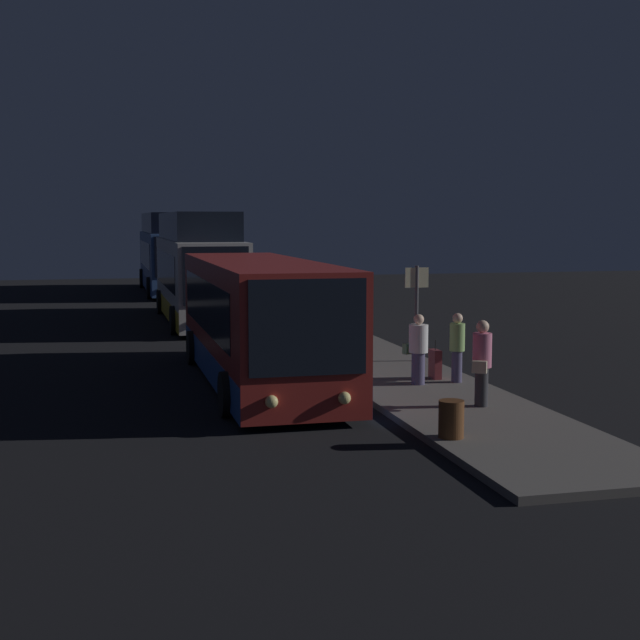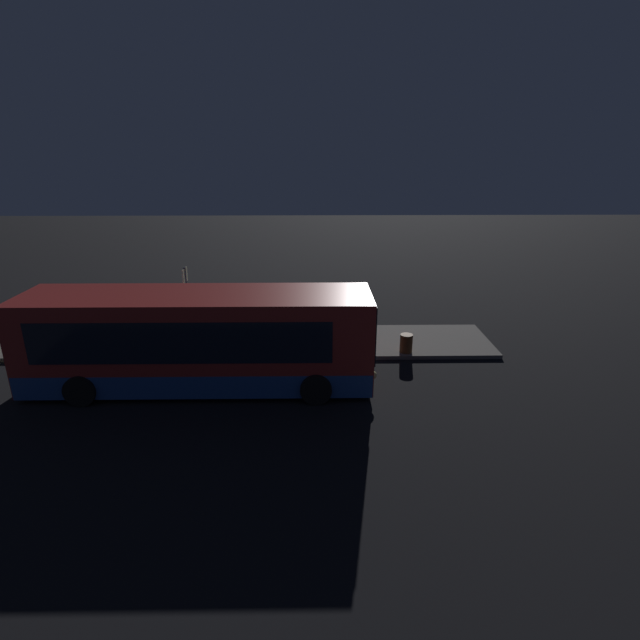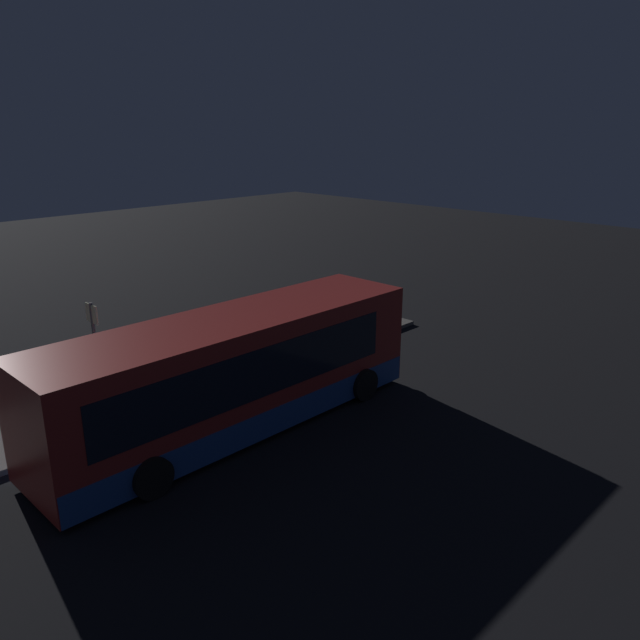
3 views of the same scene
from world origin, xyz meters
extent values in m
plane|color=black|center=(0.00, 0.00, 0.00)|extent=(80.00, 80.00, 0.00)
cube|color=#605B56|center=(0.00, 3.18, 0.07)|extent=(20.00, 3.16, 0.14)
cube|color=maroon|center=(0.01, -0.20, 1.54)|extent=(10.26, 2.48, 2.76)
cube|color=#23478C|center=(0.01, -0.20, 0.51)|extent=(10.21, 2.50, 0.70)
cube|color=black|center=(-0.24, -0.20, 1.87)|extent=(8.42, 2.51, 1.21)
cube|color=black|center=(5.16, -0.20, 1.93)|extent=(0.06, 2.18, 1.77)
sphere|color=#F9E58C|center=(5.18, 0.48, 0.61)|extent=(0.24, 0.24, 0.24)
sphere|color=#F9E58C|center=(5.18, -0.88, 0.61)|extent=(0.24, 0.24, 0.24)
cylinder|color=black|center=(3.50, 1.04, 0.45)|extent=(0.90, 0.30, 0.90)
cylinder|color=black|center=(3.50, -1.44, 0.45)|extent=(0.90, 0.30, 0.90)
cylinder|color=black|center=(-3.17, 1.04, 0.45)|extent=(0.90, 0.30, 0.90)
cylinder|color=black|center=(-3.17, -1.44, 0.45)|extent=(0.90, 0.30, 0.90)
cylinder|color=#4C476B|center=(1.81, 3.16, 0.51)|extent=(0.40, 0.40, 0.73)
cylinder|color=silver|center=(1.81, 3.16, 1.19)|extent=(0.57, 0.57, 0.64)
sphere|color=beige|center=(1.81, 3.16, 1.63)|extent=(0.24, 0.24, 0.24)
cube|color=#598C59|center=(1.52, 3.03, 0.92)|extent=(0.24, 0.31, 0.24)
cylinder|color=#2D2D33|center=(4.40, 3.56, 0.54)|extent=(0.37, 0.37, 0.79)
cylinder|color=#CC6B8C|center=(4.40, 3.56, 1.28)|extent=(0.53, 0.53, 0.69)
sphere|color=beige|center=(4.40, 3.56, 1.75)|extent=(0.26, 0.26, 0.26)
cube|color=beige|center=(4.64, 3.40, 0.98)|extent=(0.27, 0.31, 0.24)
cylinder|color=#4C476B|center=(1.78, 4.12, 0.51)|extent=(0.32, 0.32, 0.73)
cylinder|color=#8CB766|center=(1.78, 4.12, 1.19)|extent=(0.45, 0.45, 0.64)
sphere|color=beige|center=(1.78, 4.12, 1.63)|extent=(0.24, 0.24, 0.24)
cube|color=#598C59|center=(1.52, 4.22, 0.92)|extent=(0.23, 0.31, 0.24)
cube|color=maroon|center=(1.21, 3.81, 0.48)|extent=(0.43, 0.18, 0.69)
cylinder|color=black|center=(1.21, 3.81, 0.95)|extent=(0.02, 0.02, 0.24)
cylinder|color=#4C4C51|center=(-1.42, 4.29, 1.41)|extent=(0.10, 0.10, 2.53)
cube|color=beige|center=(-1.42, 4.29, 2.36)|extent=(0.04, 0.64, 0.53)
cylinder|color=#593319|center=(6.69, 1.97, 0.46)|extent=(0.44, 0.44, 0.65)
camera|label=1|loc=(20.72, -3.82, 3.86)|focal=50.00mm
camera|label=2|loc=(3.42, -14.19, 6.97)|focal=28.00mm
camera|label=3|loc=(-8.75, -11.77, 7.40)|focal=35.00mm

